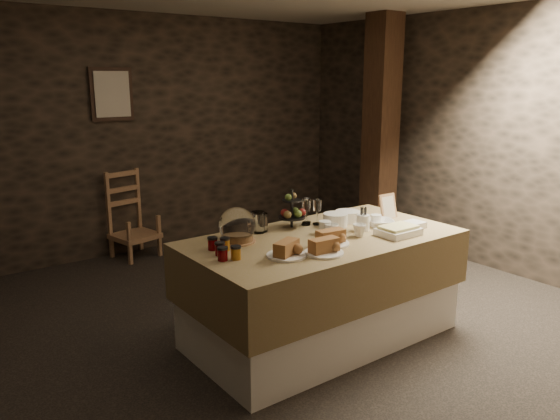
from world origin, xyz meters
TOP-DOWN VIEW (x-y plane):
  - ground_plane at (0.00, 0.00)m, footprint 5.50×5.00m
  - room_shell at (0.00, 0.00)m, footprint 5.52×5.02m
  - buffet_table at (0.31, -0.39)m, footprint 2.01×1.07m
  - chair at (-0.07, 2.34)m, footprint 0.52×0.50m
  - timber_column at (2.37, 1.01)m, footprint 0.30×0.30m
  - framed_picture at (-0.15, 2.47)m, footprint 0.45×0.04m
  - plate_stack_a at (0.58, -0.23)m, footprint 0.19×0.19m
  - plate_stack_b at (0.75, -0.18)m, footprint 0.20×0.20m
  - cutlery_holder at (0.66, -0.45)m, footprint 0.10×0.10m
  - cup_a at (0.38, -0.41)m, footprint 0.14×0.14m
  - cup_b at (0.53, -0.54)m, footprint 0.11×0.11m
  - mug_c at (0.37, -0.34)m, footprint 0.09×0.09m
  - mug_d at (0.83, -0.42)m, footprint 0.08×0.08m
  - bowl at (0.87, -0.43)m, footprint 0.26×0.26m
  - cake_dome at (-0.26, -0.13)m, footprint 0.26×0.26m
  - fruit_stand at (0.29, -0.06)m, footprint 0.21×0.21m
  - bread_platter_left at (-0.18, -0.60)m, footprint 0.26×0.26m
  - bread_platter_center at (0.05, -0.70)m, footprint 0.26×0.26m
  - bread_platter_right at (0.22, -0.57)m, footprint 0.26×0.26m
  - jam_jars at (-0.49, -0.33)m, footprint 0.18×0.32m
  - tart_dish at (0.78, -0.69)m, footprint 0.30×0.22m
  - square_dish at (1.04, -0.62)m, footprint 0.14×0.14m
  - menu_frame at (1.09, -0.30)m, footprint 0.17×0.07m
  - storage_jar_a at (-0.01, -0.02)m, footprint 0.10×0.10m
  - storage_jar_b at (0.03, -0.02)m, footprint 0.09×0.09m

SIDE VIEW (x-z plane):
  - ground_plane at x=0.00m, z-range -0.01..0.01m
  - chair at x=-0.07m, z-range 0.05..0.78m
  - buffet_table at x=0.31m, z-range 0.06..0.86m
  - square_dish at x=1.04m, z-range 0.80..0.84m
  - bowl at x=0.87m, z-range 0.80..0.85m
  - tart_dish at x=0.78m, z-range 0.79..0.86m
  - jam_jars at x=-0.49m, z-range 0.80..0.87m
  - bread_platter_left at x=-0.18m, z-range 0.78..0.89m
  - bread_platter_center at x=0.05m, z-range 0.78..0.89m
  - bread_platter_right at x=0.22m, z-range 0.78..0.89m
  - plate_stack_b at x=0.75m, z-range 0.80..0.88m
  - cup_a at x=0.38m, z-range 0.80..0.88m
  - cup_b at x=0.53m, z-range 0.80..0.89m
  - mug_d at x=0.83m, z-range 0.80..0.89m
  - mug_c at x=0.37m, z-range 0.80..0.89m
  - plate_stack_a at x=0.58m, z-range 0.80..0.90m
  - cutlery_holder at x=0.66m, z-range 0.80..0.92m
  - storage_jar_b at x=0.03m, z-range 0.80..0.94m
  - storage_jar_a at x=-0.01m, z-range 0.80..0.96m
  - menu_frame at x=1.09m, z-range 0.78..1.00m
  - cake_dome at x=-0.26m, z-range 0.77..1.03m
  - fruit_stand at x=0.29m, z-range 0.77..1.07m
  - timber_column at x=2.37m, z-range 0.00..2.60m
  - room_shell at x=0.00m, z-range 0.26..2.86m
  - framed_picture at x=-0.15m, z-range 1.47..2.02m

